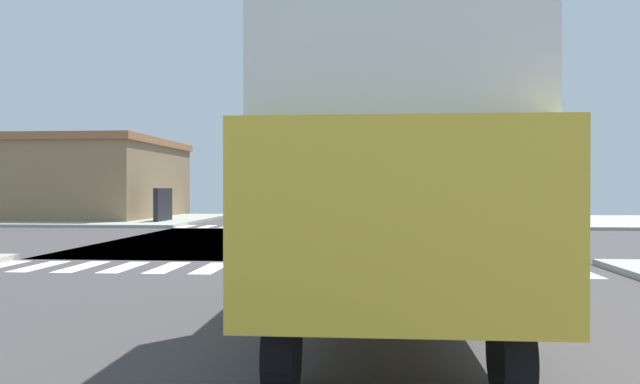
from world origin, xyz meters
name	(u,v)px	position (x,y,z in m)	size (l,w,h in m)	color
ground	(316,242)	(0.00, 0.00, -0.03)	(90.00, 90.00, 0.05)	#3F3C3D
sidewalk_corner_ne	(585,221)	(13.00, 12.00, 0.07)	(12.00, 12.00, 0.14)	#A09B91
sidewalk_corner_nw	(102,219)	(-13.00, 12.00, 0.07)	(12.00, 12.00, 0.14)	#9A9F91
crosswalk_near	(277,269)	(-0.25, -7.30, 0.00)	(13.50, 2.00, 0.01)	white
crosswalk_far	(325,227)	(-0.25, 7.30, 0.00)	(13.50, 2.00, 0.01)	white
traffic_signal_mast	(451,124)	(5.53, 7.67, 4.73)	(7.22, 0.55, 6.37)	gray
street_lamp	(457,146)	(7.64, 20.60, 4.61)	(1.78, 0.32, 7.66)	gray
bank_building	(34,179)	(-17.97, 13.88, 2.33)	(17.41, 10.96, 4.64)	#886F4D
sedan_nearside_1	(303,200)	(-2.00, 14.02, 1.12)	(1.80, 4.30, 1.88)	black
suv_farside_1	(297,192)	(-5.00, 36.33, 1.39)	(1.96, 4.60, 2.34)	black
sedan_crossing_2	(263,199)	(-5.00, 18.03, 1.12)	(1.80, 4.30, 1.88)	black
pickup_queued_1	(277,195)	(-5.00, 24.09, 1.29)	(2.00, 5.10, 2.35)	black
box_truck_leading_1	(387,125)	(2.00, -13.31, 2.56)	(2.40, 7.20, 4.85)	black
suv_trailing_2	(326,193)	(-2.00, 32.84, 1.39)	(1.96, 4.60, 2.34)	black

